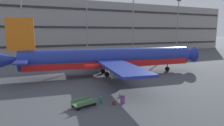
# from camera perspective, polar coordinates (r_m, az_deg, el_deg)

# --- Properties ---
(ground_plane) EXTENTS (600.00, 600.00, 0.00)m
(ground_plane) POSITION_cam_1_polar(r_m,az_deg,el_deg) (34.85, -6.23, -4.18)
(ground_plane) COLOR #424449
(terminal_structure) EXTENTS (156.13, 19.87, 19.26)m
(terminal_structure) POSITION_cam_1_polar(r_m,az_deg,el_deg) (79.75, -16.68, 9.93)
(terminal_structure) COLOR gray
(terminal_structure) RESTS_ON ground_plane
(airliner) EXTENTS (37.45, 30.42, 10.23)m
(airliner) POSITION_cam_1_polar(r_m,az_deg,el_deg) (35.96, -0.83, 1.27)
(airliner) COLOR navy
(airliner) RESTS_ON ground_plane
(light_mast_center_left) EXTENTS (1.80, 0.50, 22.47)m
(light_mast_center_left) POSITION_cam_1_polar(r_m,az_deg,el_deg) (62.83, -25.07, 12.81)
(light_mast_center_left) COLOR gray
(light_mast_center_left) RESTS_ON ground_plane
(light_mast_center_right) EXTENTS (1.80, 0.50, 20.09)m
(light_mast_center_right) POSITION_cam_1_polar(r_m,az_deg,el_deg) (65.42, -7.38, 12.32)
(light_mast_center_right) COLOR gray
(light_mast_center_right) RESTS_ON ground_plane
(light_mast_right) EXTENTS (1.80, 0.50, 25.08)m
(light_mast_right) POSITION_cam_1_polar(r_m,az_deg,el_deg) (72.44, 6.26, 14.06)
(light_mast_right) COLOR gray
(light_mast_right) RESTS_ON ground_plane
(light_mast_far_right) EXTENTS (1.80, 0.50, 20.87)m
(light_mast_far_right) POSITION_cam_1_polar(r_m,az_deg,el_deg) (84.53, 18.78, 11.45)
(light_mast_far_right) COLOR gray
(light_mast_far_right) RESTS_ON ground_plane
(suitcase_teal) EXTENTS (0.36, 0.47, 0.95)m
(suitcase_teal) POSITION_cam_1_polar(r_m,az_deg,el_deg) (22.48, -3.30, -10.65)
(suitcase_teal) COLOR #147266
(suitcase_teal) RESTS_ON ground_plane
(suitcase_navy) EXTENTS (0.44, 0.27, 0.98)m
(suitcase_navy) POSITION_cam_1_polar(r_m,az_deg,el_deg) (22.31, 3.14, -10.65)
(suitcase_navy) COLOR #72388C
(suitcase_navy) RESTS_ON ground_plane
(backpack_large) EXTENTS (0.41, 0.34, 0.51)m
(backpack_large) POSITION_cam_1_polar(r_m,az_deg,el_deg) (21.81, 0.55, -11.73)
(backpack_large) COLOR maroon
(backpack_large) RESTS_ON ground_plane
(backpack_purple) EXTENTS (0.37, 0.37, 0.45)m
(backpack_purple) POSITION_cam_1_polar(r_m,az_deg,el_deg) (24.47, 2.48, -9.45)
(backpack_purple) COLOR gray
(backpack_purple) RESTS_ON ground_plane
(baggage_cart) EXTENTS (3.36, 1.98, 0.82)m
(baggage_cart) POSITION_cam_1_polar(r_m,az_deg,el_deg) (21.57, -8.27, -11.49)
(baggage_cart) COLOR #4C724C
(baggage_cart) RESTS_ON ground_plane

